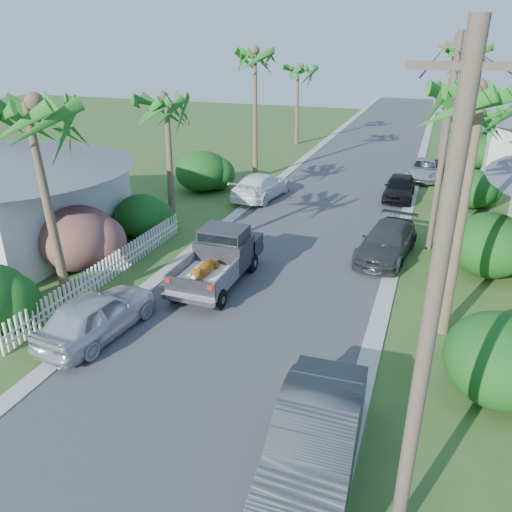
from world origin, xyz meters
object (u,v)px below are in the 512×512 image
at_px(palm_l_b, 165,98).
at_px(utility_pole_b, 444,146).
at_px(palm_l_c, 255,52).
at_px(palm_r_a, 484,91).
at_px(utility_pole_d, 449,86).
at_px(pickup_truck, 222,255).
at_px(parked_car_rm, 387,242).
at_px(parked_car_rn, 314,440).
at_px(palm_r_c, 466,48).
at_px(palm_l_a, 30,103).
at_px(parked_car_rd, 425,170).
at_px(palm_r_b, 474,107).
at_px(parked_car_lf, 261,186).
at_px(parked_car_ln, 97,315).
at_px(palm_r_d, 464,63).
at_px(utility_pole_a, 429,328).
at_px(utility_pole_c, 447,104).
at_px(palm_l_d, 298,67).
at_px(parked_car_rf, 399,187).

height_order(palm_l_b, utility_pole_b, utility_pole_b).
xyz_separation_m(palm_l_c, utility_pole_b, (11.60, -9.00, -3.31)).
bearing_deg(palm_r_a, utility_pole_d, 91.08).
relative_size(pickup_truck, parked_car_rm, 1.07).
bearing_deg(parked_car_rn, pickup_truck, 122.25).
bearing_deg(pickup_truck, palm_r_c, 66.91).
bearing_deg(palm_l_c, utility_pole_d, 61.08).
xyz_separation_m(parked_car_rn, palm_l_a, (-9.93, 4.05, 6.10)).
height_order(parked_car_rd, palm_l_b, palm_l_b).
distance_m(palm_l_b, palm_r_b, 13.73).
distance_m(parked_car_lf, palm_r_a, 16.98).
bearing_deg(utility_pole_d, pickup_truck, -101.78).
distance_m(parked_car_rn, parked_car_lf, 20.27).
bearing_deg(parked_car_rn, parked_car_rm, 86.40).
relative_size(parked_car_ln, palm_l_b, 0.59).
xyz_separation_m(pickup_truck, utility_pole_d, (7.52, 36.04, 3.59)).
distance_m(parked_car_ln, palm_l_c, 21.40).
xyz_separation_m(parked_car_rn, parked_car_ln, (-7.72, 2.98, -0.09)).
bearing_deg(palm_r_a, parked_car_rm, 114.27).
xyz_separation_m(parked_car_ln, palm_r_d, (10.49, 38.07, 5.99)).
bearing_deg(palm_l_c, parked_car_rd, 18.11).
relative_size(parked_car_rm, parked_car_ln, 1.10).
relative_size(palm_r_b, utility_pole_a, 0.80).
height_order(palm_r_d, utility_pole_b, utility_pole_b).
bearing_deg(parked_car_rd, parked_car_ln, -103.90).
xyz_separation_m(palm_l_a, palm_l_b, (-0.60, 9.00, -0.79)).
distance_m(utility_pole_b, utility_pole_c, 15.00).
height_order(parked_car_rn, parked_car_rm, parked_car_rn).
xyz_separation_m(parked_car_ln, parked_car_lf, (-0.06, 15.74, -0.02)).
bearing_deg(parked_car_lf, palm_l_d, -74.52).
distance_m(parked_car_rd, palm_l_a, 25.84).
distance_m(palm_r_a, utility_pole_d, 37.11).
bearing_deg(parked_car_rd, utility_pole_b, -79.77).
distance_m(palm_l_b, palm_r_c, 19.21).
height_order(pickup_truck, parked_car_rm, pickup_truck).
height_order(parked_car_rm, parked_car_ln, parked_car_ln).
distance_m(palm_l_c, palm_r_b, 14.55).
distance_m(palm_l_b, palm_r_d, 31.00).
bearing_deg(palm_l_a, utility_pole_b, 40.28).
distance_m(parked_car_lf, palm_l_b, 8.32).
xyz_separation_m(parked_car_rn, palm_l_d, (-10.23, 35.05, 5.61)).
relative_size(parked_car_lf, palm_l_c, 0.54).
height_order(parked_car_rm, utility_pole_b, utility_pole_b).
bearing_deg(palm_l_b, palm_r_b, 12.62).
xyz_separation_m(pickup_truck, parked_car_rd, (6.70, 18.56, -0.37)).
relative_size(parked_car_rm, palm_r_c, 0.51).
distance_m(parked_car_rn, utility_pole_d, 44.25).
xyz_separation_m(pickup_truck, parked_car_rn, (5.65, -8.01, -0.18)).
height_order(palm_l_a, utility_pole_d, utility_pole_d).
distance_m(parked_car_rf, parked_car_rd, 5.41).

